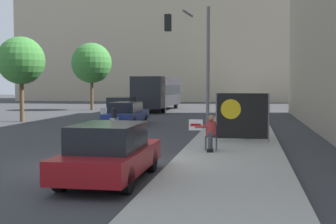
% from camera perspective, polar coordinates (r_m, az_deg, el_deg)
% --- Properties ---
extents(ground_plane, '(160.00, 160.00, 0.00)m').
position_cam_1_polar(ground_plane, '(14.24, -7.85, -6.48)').
color(ground_plane, '#38383A').
extents(sidewalk_curb, '(3.45, 90.00, 0.15)m').
position_cam_1_polar(sidewalk_curb, '(28.46, 8.66, -1.33)').
color(sidewalk_curb, '#A8A399').
rests_on(sidewalk_curb, ground_plane).
extents(seated_protester, '(0.97, 0.77, 1.22)m').
position_cam_1_polar(seated_protester, '(16.17, 5.18, -2.37)').
color(seated_protester, '#474C56').
rests_on(seated_protester, sidewalk_curb).
extents(jogger_on_sidewalk, '(0.34, 0.34, 1.68)m').
position_cam_1_polar(jogger_on_sidewalk, '(19.81, 9.66, -0.76)').
color(jogger_on_sidewalk, black).
rests_on(jogger_on_sidewalk, sidewalk_curb).
extents(protest_banner, '(2.13, 0.06, 1.92)m').
position_cam_1_polar(protest_banner, '(18.88, 8.99, -0.47)').
color(protest_banner, slate).
rests_on(protest_banner, sidewalk_curb).
extents(traffic_light_pole, '(2.29, 2.06, 6.08)m').
position_cam_1_polar(traffic_light_pole, '(23.48, 3.12, 7.69)').
color(traffic_light_pole, slate).
rests_on(traffic_light_pole, sidewalk_curb).
extents(parked_car_curbside, '(1.78, 4.35, 1.46)m').
position_cam_1_polar(parked_car_curbside, '(11.88, -7.12, -4.92)').
color(parked_car_curbside, maroon).
rests_on(parked_car_curbside, ground_plane).
extents(car_on_road_nearest, '(1.73, 4.74, 1.36)m').
position_cam_1_polar(car_on_road_nearest, '(27.63, -5.13, -0.17)').
color(car_on_road_nearest, navy).
rests_on(car_on_road_nearest, ground_plane).
extents(car_on_road_midblock, '(1.77, 4.59, 1.47)m').
position_cam_1_polar(car_on_road_midblock, '(33.80, -5.65, 0.57)').
color(car_on_road_midblock, silver).
rests_on(car_on_road_midblock, ground_plane).
extents(city_bus_on_road, '(2.54, 10.91, 3.02)m').
position_cam_1_polar(city_bus_on_road, '(42.47, -1.21, 2.56)').
color(city_bus_on_road, '#232328').
rests_on(city_bus_on_road, ground_plane).
extents(motorcycle_on_road, '(0.28, 2.07, 1.19)m').
position_cam_1_polar(motorcycle_on_road, '(24.77, -6.58, -1.00)').
color(motorcycle_on_road, white).
rests_on(motorcycle_on_road, ground_plane).
extents(street_tree_near_curb, '(3.05, 3.05, 5.44)m').
position_cam_1_polar(street_tree_near_curb, '(31.46, -17.48, 5.98)').
color(street_tree_near_curb, brown).
rests_on(street_tree_near_curb, ground_plane).
extents(street_tree_midblock, '(3.71, 3.71, 6.19)m').
position_cam_1_polar(street_tree_midblock, '(43.75, -9.31, 5.91)').
color(street_tree_midblock, brown).
rests_on(street_tree_midblock, ground_plane).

